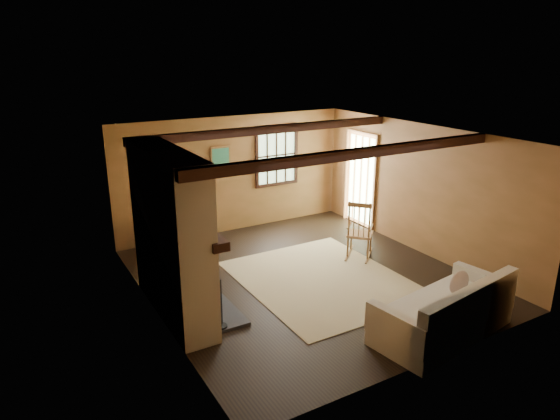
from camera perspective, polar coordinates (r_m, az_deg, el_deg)
ground at (r=8.47m, az=2.90°, el=-7.74°), size 5.50×5.50×0.00m
room_envelope at (r=8.22m, az=3.40°, el=3.60°), size 5.02×5.52×2.44m
fireplace at (r=7.15m, az=-12.16°, el=-3.48°), size 1.02×2.30×2.40m
rug at (r=8.42m, az=4.80°, el=-7.93°), size 2.50×3.00×0.01m
rocking_chair at (r=9.25m, az=9.08°, el=-2.60°), size 0.85×0.82×1.08m
sofa at (r=7.12m, az=18.47°, el=-11.30°), size 2.17×1.20×0.83m
firewood_pile at (r=9.79m, az=-14.00°, el=-3.89°), size 0.62×0.11×0.23m
laundry_basket at (r=10.14m, az=-9.16°, el=-2.58°), size 0.57×0.48×0.30m
basket_pillow at (r=10.06m, az=-9.22°, el=-1.26°), size 0.45×0.40×0.19m
armchair at (r=9.55m, az=-11.54°, el=-2.82°), size 0.99×1.00×0.68m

